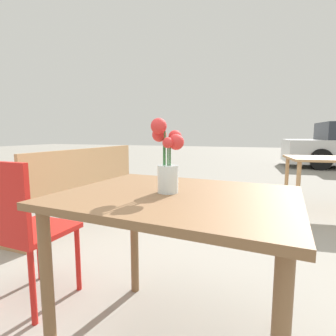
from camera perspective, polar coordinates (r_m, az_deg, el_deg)
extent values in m
cube|color=brown|center=(1.14, 2.13, -6.27)|extent=(1.03, 0.85, 0.03)
cylinder|color=brown|center=(1.27, -24.71, -23.81)|extent=(0.05, 0.05, 0.72)
cylinder|color=brown|center=(1.73, -7.33, -14.64)|extent=(0.05, 0.05, 0.72)
cylinder|color=brown|center=(1.50, 23.67, -18.71)|extent=(0.05, 0.05, 0.72)
cylinder|color=silver|center=(1.14, 0.00, -2.40)|extent=(0.09, 0.09, 0.12)
cylinder|color=silver|center=(1.14, 0.00, -3.58)|extent=(0.08, 0.08, 0.07)
cylinder|color=#337038|center=(1.13, 0.46, -0.18)|extent=(0.01, 0.01, 0.19)
sphere|color=red|center=(1.11, 1.75, 5.67)|extent=(0.07, 0.07, 0.07)
cylinder|color=#337038|center=(1.14, 0.44, 0.50)|extent=(0.01, 0.01, 0.21)
sphere|color=red|center=(1.15, 1.54, 6.81)|extent=(0.06, 0.06, 0.06)
cylinder|color=#337038|center=(1.15, -0.92, 0.75)|extent=(0.01, 0.01, 0.22)
sphere|color=red|center=(1.16, -1.92, 7.26)|extent=(0.06, 0.06, 0.06)
cylinder|color=#337038|center=(1.12, -0.68, 1.51)|extent=(0.01, 0.01, 0.26)
sphere|color=red|center=(1.11, -2.04, 9.12)|extent=(0.07, 0.07, 0.07)
cylinder|color=#337038|center=(1.12, -0.01, -0.10)|extent=(0.01, 0.01, 0.20)
sphere|color=red|center=(1.09, -0.05, 5.53)|extent=(0.04, 0.04, 0.04)
cube|color=red|center=(1.80, -27.16, -12.05)|extent=(0.41, 0.41, 0.03)
cube|color=red|center=(1.63, -32.61, -6.13)|extent=(0.40, 0.05, 0.42)
cylinder|color=red|center=(2.10, -26.25, -15.72)|extent=(0.03, 0.03, 0.42)
cylinder|color=red|center=(1.87, -19.02, -18.21)|extent=(0.03, 0.03, 0.42)
cylinder|color=red|center=(1.67, -27.39, -22.06)|extent=(0.03, 0.03, 0.42)
cube|color=tan|center=(3.18, -19.14, -3.28)|extent=(0.36, 1.79, 0.02)
cube|color=tan|center=(3.05, -16.99, 0.36)|extent=(0.04, 1.79, 0.40)
cube|color=tan|center=(2.67, -30.59, -10.94)|extent=(0.32, 0.06, 0.43)
cube|color=tan|center=(3.89, -11.16, -4.49)|extent=(0.32, 0.06, 0.43)
cube|color=tan|center=(3.87, 30.86, 1.76)|extent=(0.94, 0.83, 0.03)
cylinder|color=tan|center=(3.52, 26.41, -4.27)|extent=(0.05, 0.05, 0.68)
cylinder|color=tan|center=(4.10, 24.39, -2.61)|extent=(0.05, 0.05, 0.68)
cylinder|color=black|center=(8.50, 30.29, 1.63)|extent=(0.61, 0.23, 0.60)
cylinder|color=black|center=(10.08, 27.99, 2.52)|extent=(0.61, 0.23, 0.60)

